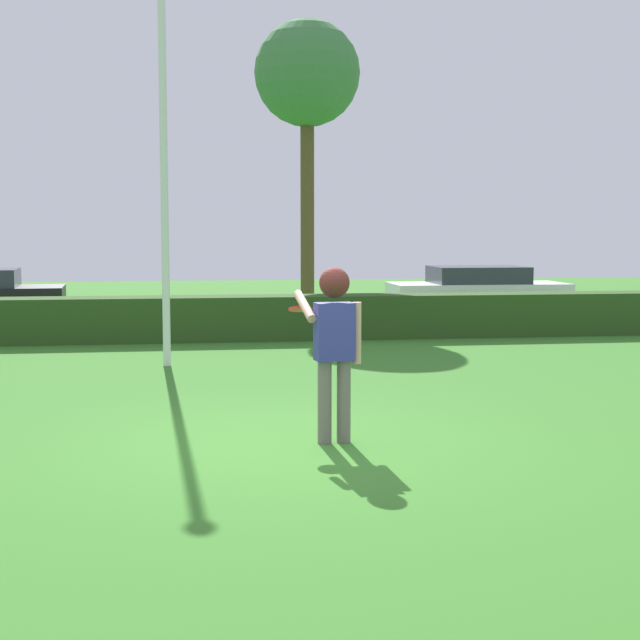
{
  "coord_description": "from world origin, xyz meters",
  "views": [
    {
      "loc": [
        -1.04,
        -9.23,
        2.16
      ],
      "look_at": [
        0.43,
        0.96,
        1.15
      ],
      "focal_mm": 52.73,
      "sensor_mm": 36.0,
      "label": 1
    }
  ],
  "objects_px": {
    "person": "(334,334)",
    "parked_car_white": "(478,290)",
    "lamppost": "(163,135)",
    "willow_tree": "(307,78)",
    "frisbee": "(300,309)"
  },
  "relations": [
    {
      "from": "person",
      "to": "parked_car_white",
      "type": "relative_size",
      "value": 0.42
    },
    {
      "from": "lamppost",
      "to": "willow_tree",
      "type": "xyz_separation_m",
      "value": [
        3.33,
        8.36,
        2.24
      ]
    },
    {
      "from": "person",
      "to": "willow_tree",
      "type": "relative_size",
      "value": 0.25
    },
    {
      "from": "willow_tree",
      "to": "parked_car_white",
      "type": "bearing_deg",
      "value": -20.45
    },
    {
      "from": "person",
      "to": "parked_car_white",
      "type": "bearing_deg",
      "value": 66.31
    },
    {
      "from": "lamppost",
      "to": "parked_car_white",
      "type": "xyz_separation_m",
      "value": [
        7.27,
        6.89,
        -2.9
      ]
    },
    {
      "from": "frisbee",
      "to": "lamppost",
      "type": "bearing_deg",
      "value": 106.56
    },
    {
      "from": "frisbee",
      "to": "willow_tree",
      "type": "xyz_separation_m",
      "value": [
        1.83,
        13.39,
        4.52
      ]
    },
    {
      "from": "frisbee",
      "to": "lamppost",
      "type": "xyz_separation_m",
      "value": [
        -1.5,
        5.03,
        2.28
      ]
    },
    {
      "from": "person",
      "to": "frisbee",
      "type": "xyz_separation_m",
      "value": [
        -0.27,
        0.62,
        0.2
      ]
    },
    {
      "from": "parked_car_white",
      "to": "willow_tree",
      "type": "height_order",
      "value": "willow_tree"
    },
    {
      "from": "lamppost",
      "to": "willow_tree",
      "type": "height_order",
      "value": "willow_tree"
    },
    {
      "from": "lamppost",
      "to": "frisbee",
      "type": "bearing_deg",
      "value": -73.44
    },
    {
      "from": "person",
      "to": "lamppost",
      "type": "bearing_deg",
      "value": 107.32
    },
    {
      "from": "frisbee",
      "to": "parked_car_white",
      "type": "xyz_separation_m",
      "value": [
        5.77,
        11.93,
        -0.62
      ]
    }
  ]
}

